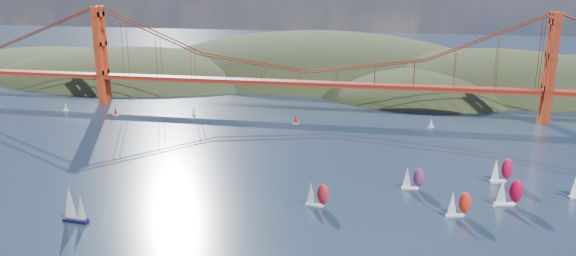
# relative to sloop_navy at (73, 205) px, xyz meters

# --- Properties ---
(headlands) EXTENTS (725.00, 225.00, 96.00)m
(headlands) POSITION_rel_sloop_navy_xyz_m (93.12, 249.39, -17.97)
(headlands) COLOR black
(headlands) RESTS_ON ground
(bridge) EXTENTS (552.00, 12.00, 55.00)m
(bridge) POSITION_rel_sloop_navy_xyz_m (46.43, 151.11, 26.72)
(bridge) COLOR maroon
(bridge) RESTS_ON ground
(sloop_navy) EXTENTS (8.17, 4.80, 12.50)m
(sloop_navy) POSITION_rel_sloop_navy_xyz_m (0.00, 0.00, 0.00)
(sloop_navy) COLOR black
(sloop_navy) RESTS_ON ground
(racer_0) EXTENTS (7.98, 3.88, 8.98)m
(racer_0) POSITION_rel_sloop_navy_xyz_m (70.80, 25.81, -1.27)
(racer_0) COLOR silver
(racer_0) RESTS_ON ground
(racer_1) EXTENTS (8.14, 4.89, 9.12)m
(racer_1) POSITION_rel_sloop_navy_xyz_m (115.09, 26.39, -1.21)
(racer_1) COLOR silver
(racer_1) RESTS_ON ground
(racer_2) EXTENTS (9.05, 4.52, 10.18)m
(racer_2) POSITION_rel_sloop_navy_xyz_m (131.92, 38.57, -0.71)
(racer_2) COLOR white
(racer_2) RESTS_ON ground
(racer_3) EXTENTS (9.10, 6.27, 10.19)m
(racer_3) POSITION_rel_sloop_navy_xyz_m (133.06, 59.95, -0.70)
(racer_3) COLOR silver
(racer_3) RESTS_ON ground
(racer_rwb) EXTENTS (7.81, 3.39, 8.86)m
(racer_rwb) POSITION_rel_sloop_navy_xyz_m (101.56, 47.12, -1.33)
(racer_rwb) COLOR white
(racer_rwb) RESTS_ON ground
(distant_boat_1) EXTENTS (3.00, 2.00, 4.70)m
(distant_boat_1) POSITION_rel_sloop_navy_xyz_m (-82.50, 127.50, -3.11)
(distant_boat_1) COLOR silver
(distant_boat_1) RESTS_ON ground
(distant_boat_2) EXTENTS (3.00, 2.00, 4.70)m
(distant_boat_2) POSITION_rel_sloop_navy_xyz_m (-51.29, 124.24, -3.11)
(distant_boat_2) COLOR silver
(distant_boat_2) RESTS_ON ground
(distant_boat_3) EXTENTS (3.00, 2.00, 4.70)m
(distant_boat_3) POSITION_rel_sloop_navy_xyz_m (-10.63, 132.54, -3.11)
(distant_boat_3) COLOR silver
(distant_boat_3) RESTS_ON ground
(distant_boat_8) EXTENTS (3.00, 2.00, 4.70)m
(distant_boat_8) POSITION_rel_sloop_navy_xyz_m (112.21, 131.07, -3.11)
(distant_boat_8) COLOR silver
(distant_boat_8) RESTS_ON ground
(distant_boat_9) EXTENTS (3.00, 2.00, 4.70)m
(distant_boat_9) POSITION_rel_sloop_navy_xyz_m (45.86, 125.07, -3.11)
(distant_boat_9) COLOR silver
(distant_boat_9) RESTS_ON ground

